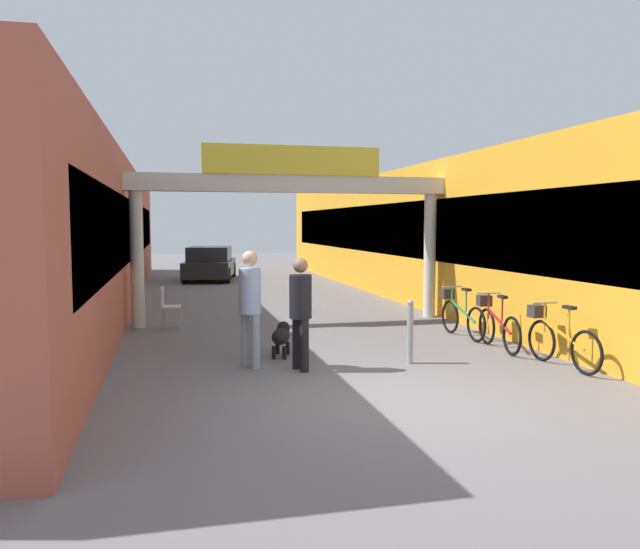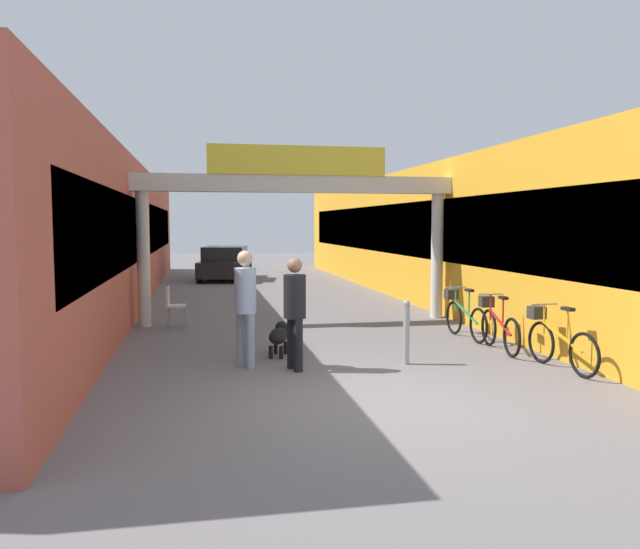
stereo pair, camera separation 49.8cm
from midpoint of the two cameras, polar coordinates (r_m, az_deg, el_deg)
The scene contains 13 objects.
ground_plane at distance 8.04m, azimuth 6.93°, elevation -11.43°, with size 80.00×80.00×0.00m, color slate.
storefront_left at distance 18.55m, azimuth -19.32°, elevation 3.34°, with size 3.00×26.00×3.76m.
storefront_right at distance 19.81m, azimuth 11.30°, elevation 3.58°, with size 3.00×26.00×3.76m.
arcade_sign_gateway at distance 14.04m, azimuth -1.12°, elevation 6.95°, with size 7.40×0.47×3.94m.
pedestrian_with_dog at distance 9.68m, azimuth -5.38°, elevation -2.34°, with size 0.47×0.47×1.81m.
pedestrian_companion at distance 9.43m, azimuth -0.81°, elevation -2.90°, with size 0.42×0.42×1.71m.
dog_on_leash at distance 10.56m, azimuth -2.42°, elevation -5.58°, with size 0.49×0.79×0.55m.
bicycle_orange_nearest at distance 10.36m, azimuth 22.16°, elevation -5.61°, with size 0.46×1.69×0.98m.
bicycle_red_second at distance 11.50m, azimuth 17.12°, elevation -4.48°, with size 0.46×1.69×0.98m.
bicycle_green_third at distance 12.57m, azimuth 14.07°, elevation -3.65°, with size 0.46×1.69×0.98m.
bollard_post_metal at distance 10.01m, azimuth 9.32°, elevation -5.19°, with size 0.10×0.10×1.02m.
cafe_chair_aluminium_nearer at distance 13.62m, azimuth -12.32°, elevation -2.55°, with size 0.42×0.42×0.89m.
parked_car_black at distance 25.11m, azimuth -8.08°, elevation 1.00°, with size 2.39×4.23×1.33m.
Camera 2 is at (-2.14, -7.40, 2.22)m, focal length 35.00 mm.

